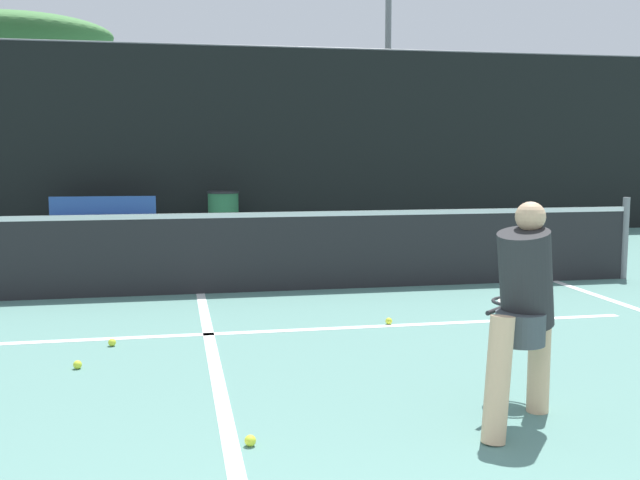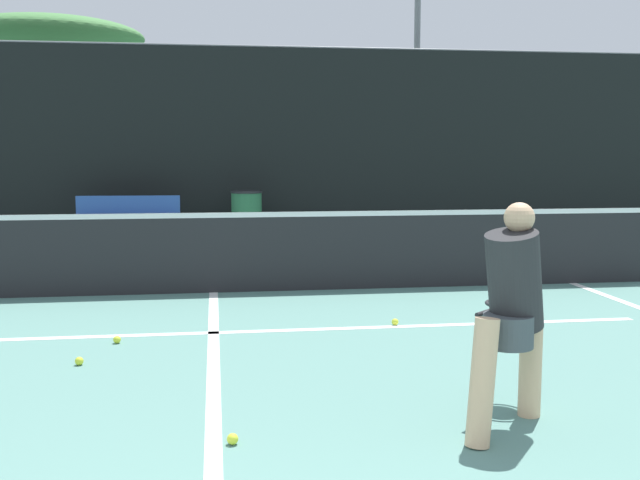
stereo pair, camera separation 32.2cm
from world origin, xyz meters
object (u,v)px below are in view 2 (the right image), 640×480
parked_car (131,195)px  player_practicing (511,309)px  courtside_bench (128,217)px  trash_bin (247,216)px

parked_car → player_practicing: bearing=-75.5°
courtside_bench → trash_bin: trash_bin is taller
player_practicing → parked_car: 15.04m
player_practicing → parked_car: size_ratio=0.33×
courtside_bench → parked_car: parked_car is taller
courtside_bench → trash_bin: 2.16m
player_practicing → parked_car: (-3.77, 14.56, -0.12)m
trash_bin → parked_car: parked_car is taller
player_practicing → parked_car: parked_car is taller
player_practicing → trash_bin: bearing=55.5°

